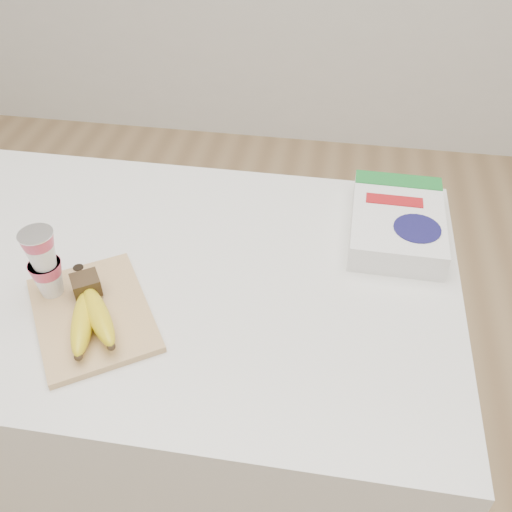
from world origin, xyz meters
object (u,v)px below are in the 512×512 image
(cutting_board, at_px, (93,314))
(cereal_box, at_px, (397,222))
(bananas, at_px, (90,313))
(table, at_px, (186,397))
(yogurt_stack, at_px, (44,262))

(cutting_board, relative_size, cereal_box, 0.95)
(bananas, bearing_deg, table, 60.86)
(cutting_board, height_order, cereal_box, cereal_box)
(yogurt_stack, xyz_separation_m, cereal_box, (0.62, 0.29, -0.06))
(table, height_order, cereal_box, cereal_box)
(table, relative_size, bananas, 5.68)
(bananas, height_order, cereal_box, same)
(table, xyz_separation_m, yogurt_stack, (-0.19, -0.10, 0.50))
(cutting_board, relative_size, bananas, 1.33)
(table, distance_m, bananas, 0.49)
(table, relative_size, cereal_box, 4.05)
(cereal_box, bearing_deg, yogurt_stack, -154.01)
(yogurt_stack, relative_size, cereal_box, 0.51)
(bananas, xyz_separation_m, yogurt_stack, (-0.10, 0.06, 0.05))
(table, xyz_separation_m, bananas, (-0.09, -0.16, 0.45))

